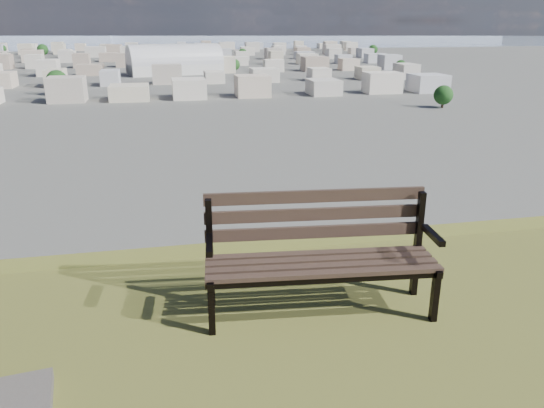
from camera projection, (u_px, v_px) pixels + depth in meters
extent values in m
cube|color=#443227|center=(326.00, 274.00, 4.16)|extent=(1.89, 0.27, 0.04)
cube|color=#443227|center=(323.00, 267.00, 4.28)|extent=(1.89, 0.27, 0.04)
cube|color=#443227|center=(320.00, 260.00, 4.40)|extent=(1.89, 0.27, 0.04)
cube|color=#443227|center=(317.00, 254.00, 4.52)|extent=(1.89, 0.27, 0.04)
cube|color=#443227|center=(316.00, 232.00, 4.54)|extent=(1.89, 0.22, 0.11)
cube|color=#443227|center=(316.00, 214.00, 4.51)|extent=(1.89, 0.22, 0.11)
cube|color=#443227|center=(316.00, 196.00, 4.49)|extent=(1.89, 0.22, 0.11)
cube|color=black|center=(211.00, 308.00, 4.12)|extent=(0.06, 0.07, 0.46)
cube|color=black|center=(210.00, 254.00, 4.47)|extent=(0.06, 0.07, 0.97)
cube|color=black|center=(211.00, 272.00, 4.26)|extent=(0.10, 0.53, 0.05)
cube|color=black|center=(209.00, 245.00, 4.12)|extent=(0.09, 0.38, 0.05)
cube|color=black|center=(435.00, 295.00, 4.31)|extent=(0.06, 0.07, 0.46)
cube|color=black|center=(417.00, 245.00, 4.65)|extent=(0.06, 0.07, 0.97)
cube|color=black|center=(427.00, 262.00, 4.44)|extent=(0.10, 0.53, 0.05)
cube|color=black|center=(433.00, 235.00, 4.30)|extent=(0.09, 0.38, 0.05)
cube|color=black|center=(326.00, 280.00, 4.17)|extent=(1.89, 0.22, 0.04)
cube|color=black|center=(317.00, 258.00, 4.54)|extent=(1.89, 0.22, 0.04)
cube|color=silver|center=(175.00, 69.00, 284.91)|extent=(51.97, 30.71, 5.41)
cylinder|color=silver|center=(175.00, 64.00, 284.02)|extent=(51.97, 30.71, 20.54)
cube|color=#BAAD9F|center=(60.00, 92.00, 187.15)|extent=(11.00, 11.00, 7.00)
cube|color=beige|center=(130.00, 90.00, 191.74)|extent=(11.00, 11.00, 7.00)
cube|color=silver|center=(196.00, 89.00, 196.34)|extent=(11.00, 11.00, 7.00)
cube|color=beige|center=(260.00, 87.00, 200.94)|extent=(11.00, 11.00, 7.00)
cube|color=tan|center=(321.00, 85.00, 205.53)|extent=(11.00, 11.00, 7.00)
cube|color=silver|center=(379.00, 84.00, 210.13)|extent=(11.00, 11.00, 7.00)
cube|color=beige|center=(434.00, 83.00, 214.72)|extent=(11.00, 11.00, 7.00)
cube|color=silver|center=(50.00, 78.00, 231.11)|extent=(11.00, 11.00, 7.00)
cube|color=beige|center=(107.00, 77.00, 235.70)|extent=(11.00, 11.00, 7.00)
cube|color=tan|center=(162.00, 76.00, 240.30)|extent=(11.00, 11.00, 7.00)
cube|color=silver|center=(215.00, 75.00, 244.90)|extent=(11.00, 11.00, 7.00)
cube|color=beige|center=(266.00, 74.00, 249.49)|extent=(11.00, 11.00, 7.00)
cube|color=silver|center=(315.00, 73.00, 254.09)|extent=(11.00, 11.00, 7.00)
cube|color=#BAAD9F|center=(362.00, 72.00, 258.68)|extent=(11.00, 11.00, 7.00)
cube|color=beige|center=(408.00, 71.00, 263.28)|extent=(11.00, 11.00, 7.00)
cube|color=silver|center=(43.00, 69.00, 275.07)|extent=(11.00, 11.00, 7.00)
cube|color=beige|center=(92.00, 68.00, 279.66)|extent=(11.00, 11.00, 7.00)
cube|color=silver|center=(138.00, 67.00, 284.26)|extent=(11.00, 11.00, 7.00)
cube|color=#BAAD9F|center=(183.00, 67.00, 288.85)|extent=(11.00, 11.00, 7.00)
cube|color=beige|center=(227.00, 66.00, 293.45)|extent=(11.00, 11.00, 7.00)
cube|color=silver|center=(270.00, 65.00, 298.05)|extent=(11.00, 11.00, 7.00)
cube|color=beige|center=(311.00, 65.00, 302.64)|extent=(11.00, 11.00, 7.00)
cube|color=tan|center=(351.00, 64.00, 307.24)|extent=(11.00, 11.00, 7.00)
cube|color=silver|center=(389.00, 63.00, 311.84)|extent=(11.00, 11.00, 7.00)
cube|color=beige|center=(39.00, 62.00, 319.03)|extent=(11.00, 11.00, 7.00)
cube|color=silver|center=(80.00, 62.00, 323.62)|extent=(11.00, 11.00, 7.00)
cube|color=beige|center=(121.00, 61.00, 328.22)|extent=(11.00, 11.00, 7.00)
cube|color=tan|center=(160.00, 61.00, 332.81)|extent=(11.00, 11.00, 7.00)
cube|color=silver|center=(199.00, 60.00, 337.41)|extent=(11.00, 11.00, 7.00)
cube|color=beige|center=(236.00, 60.00, 342.01)|extent=(11.00, 11.00, 7.00)
cube|color=silver|center=(272.00, 59.00, 346.60)|extent=(11.00, 11.00, 7.00)
cube|color=#BAAD9F|center=(308.00, 59.00, 351.20)|extent=(11.00, 11.00, 7.00)
cube|color=beige|center=(342.00, 58.00, 355.80)|extent=(11.00, 11.00, 7.00)
cube|color=silver|center=(376.00, 58.00, 360.39)|extent=(11.00, 11.00, 7.00)
cube|color=beige|center=(35.00, 57.00, 362.99)|extent=(11.00, 11.00, 7.00)
cube|color=silver|center=(72.00, 57.00, 367.58)|extent=(11.00, 11.00, 7.00)
cube|color=#BAAD9F|center=(108.00, 56.00, 372.18)|extent=(11.00, 11.00, 7.00)
cube|color=beige|center=(143.00, 56.00, 376.77)|extent=(11.00, 11.00, 7.00)
cube|color=silver|center=(177.00, 56.00, 381.37)|extent=(11.00, 11.00, 7.00)
cube|color=beige|center=(210.00, 55.00, 385.97)|extent=(11.00, 11.00, 7.00)
cube|color=tan|center=(243.00, 55.00, 390.56)|extent=(11.00, 11.00, 7.00)
cube|color=silver|center=(275.00, 54.00, 395.16)|extent=(11.00, 11.00, 7.00)
cube|color=beige|center=(306.00, 54.00, 399.76)|extent=(11.00, 11.00, 7.00)
cube|color=silver|center=(336.00, 54.00, 404.35)|extent=(11.00, 11.00, 7.00)
cube|color=#BAAD9F|center=(366.00, 53.00, 408.95)|extent=(11.00, 11.00, 7.00)
cube|color=tan|center=(32.00, 53.00, 406.95)|extent=(11.00, 11.00, 7.00)
cube|color=silver|center=(65.00, 53.00, 411.54)|extent=(11.00, 11.00, 7.00)
cube|color=beige|center=(97.00, 53.00, 416.14)|extent=(11.00, 11.00, 7.00)
cube|color=silver|center=(129.00, 52.00, 420.73)|extent=(11.00, 11.00, 7.00)
cube|color=#BAAD9F|center=(159.00, 52.00, 425.33)|extent=(11.00, 11.00, 7.00)
cube|color=beige|center=(190.00, 52.00, 429.93)|extent=(11.00, 11.00, 7.00)
cube|color=silver|center=(219.00, 51.00, 434.52)|extent=(11.00, 11.00, 7.00)
cube|color=beige|center=(248.00, 51.00, 439.12)|extent=(11.00, 11.00, 7.00)
cube|color=tan|center=(276.00, 51.00, 443.71)|extent=(11.00, 11.00, 7.00)
cube|color=silver|center=(304.00, 50.00, 448.31)|extent=(11.00, 11.00, 7.00)
cube|color=beige|center=(331.00, 50.00, 452.91)|extent=(11.00, 11.00, 7.00)
cube|color=silver|center=(358.00, 50.00, 457.50)|extent=(11.00, 11.00, 7.00)
cube|color=silver|center=(0.00, 50.00, 446.31)|extent=(11.00, 11.00, 7.00)
cube|color=beige|center=(30.00, 50.00, 450.90)|extent=(11.00, 11.00, 7.00)
cube|color=tan|center=(60.00, 50.00, 455.50)|extent=(11.00, 11.00, 7.00)
cube|color=silver|center=(89.00, 50.00, 460.10)|extent=(11.00, 11.00, 7.00)
cube|color=beige|center=(117.00, 49.00, 464.69)|extent=(11.00, 11.00, 7.00)
cube|color=silver|center=(145.00, 49.00, 469.29)|extent=(11.00, 11.00, 7.00)
cube|color=#BAAD9F|center=(173.00, 49.00, 473.89)|extent=(11.00, 11.00, 7.00)
cube|color=beige|center=(200.00, 48.00, 478.48)|extent=(11.00, 11.00, 7.00)
cube|color=silver|center=(226.00, 48.00, 483.08)|extent=(11.00, 11.00, 7.00)
cube|color=beige|center=(252.00, 48.00, 487.67)|extent=(11.00, 11.00, 7.00)
cube|color=tan|center=(277.00, 48.00, 492.27)|extent=(11.00, 11.00, 7.00)
cube|color=silver|center=(302.00, 47.00, 496.87)|extent=(11.00, 11.00, 7.00)
cube|color=beige|center=(327.00, 47.00, 501.46)|extent=(11.00, 11.00, 7.00)
cube|color=silver|center=(351.00, 47.00, 506.06)|extent=(11.00, 11.00, 7.00)
cube|color=silver|center=(0.00, 48.00, 490.27)|extent=(11.00, 11.00, 7.00)
cube|color=beige|center=(28.00, 48.00, 494.86)|extent=(11.00, 11.00, 7.00)
cube|color=tan|center=(55.00, 47.00, 499.46)|extent=(11.00, 11.00, 7.00)
cube|color=silver|center=(82.00, 47.00, 504.06)|extent=(11.00, 11.00, 7.00)
cube|color=beige|center=(108.00, 47.00, 508.65)|extent=(11.00, 11.00, 7.00)
cube|color=silver|center=(134.00, 47.00, 513.25)|extent=(11.00, 11.00, 7.00)
cube|color=#BAAD9F|center=(159.00, 46.00, 517.85)|extent=(11.00, 11.00, 7.00)
cube|color=beige|center=(184.00, 46.00, 522.44)|extent=(11.00, 11.00, 7.00)
cube|color=silver|center=(208.00, 46.00, 527.04)|extent=(11.00, 11.00, 7.00)
cube|color=beige|center=(232.00, 46.00, 531.63)|extent=(11.00, 11.00, 7.00)
cube|color=tan|center=(255.00, 45.00, 536.23)|extent=(11.00, 11.00, 7.00)
cube|color=silver|center=(279.00, 45.00, 540.83)|extent=(11.00, 11.00, 7.00)
cube|color=beige|center=(301.00, 45.00, 545.42)|extent=(11.00, 11.00, 7.00)
cube|color=silver|center=(324.00, 45.00, 550.02)|extent=(11.00, 11.00, 7.00)
cube|color=#BAAD9F|center=(346.00, 45.00, 554.61)|extent=(11.00, 11.00, 7.00)
cylinder|color=#35281A|center=(442.00, 105.00, 175.07)|extent=(0.80, 0.80, 2.10)
sphere|color=#123514|center=(443.00, 95.00, 174.04)|extent=(6.30, 6.30, 6.30)
cylinder|color=#35281A|center=(58.00, 91.00, 205.59)|extent=(0.80, 0.80, 2.70)
sphere|color=#123514|center=(57.00, 81.00, 204.26)|extent=(8.10, 8.10, 8.10)
cylinder|color=#35281A|center=(400.00, 71.00, 293.78)|extent=(0.80, 0.80, 1.95)
sphere|color=#123514|center=(401.00, 65.00, 292.82)|extent=(5.85, 5.85, 5.85)
cylinder|color=#35281A|center=(243.00, 58.00, 391.34)|extent=(0.80, 0.80, 2.25)
sphere|color=#123514|center=(243.00, 53.00, 390.23)|extent=(6.75, 6.75, 6.75)
cylinder|color=#35281A|center=(43.00, 55.00, 418.03)|extent=(0.80, 0.80, 2.85)
sphere|color=#123514|center=(43.00, 50.00, 416.62)|extent=(8.55, 8.55, 8.55)
cylinder|color=#35281A|center=(3.00, 53.00, 447.45)|extent=(0.80, 0.80, 2.40)
sphere|color=#123514|center=(2.00, 49.00, 446.27)|extent=(7.20, 7.20, 7.20)
cylinder|color=#35281A|center=(234.00, 70.00, 295.02)|extent=(0.80, 0.80, 2.10)
sphere|color=#123514|center=(234.00, 65.00, 293.99)|extent=(6.30, 6.30, 6.30)
cylinder|color=#35281A|center=(373.00, 54.00, 430.86)|extent=(0.80, 0.80, 2.55)
sphere|color=#123514|center=(373.00, 50.00, 429.61)|extent=(7.65, 7.65, 7.65)
cube|color=#92A4BA|center=(158.00, 39.00, 842.80)|extent=(2400.00, 700.00, 0.12)
cube|color=#9AA4BF|center=(218.00, 23.00, 1317.47)|extent=(700.00, 220.00, 45.00)
cube|color=#9AA4BF|center=(399.00, 20.00, 1447.78)|extent=(500.00, 220.00, 60.00)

